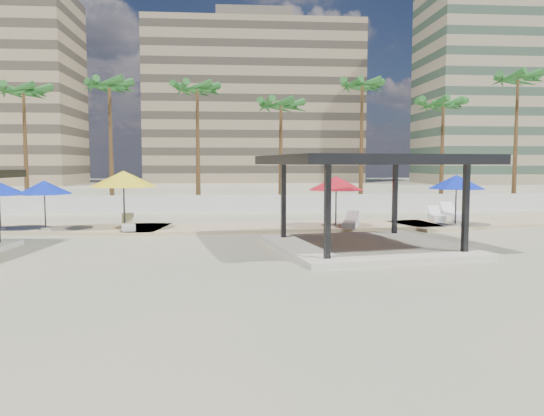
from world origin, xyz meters
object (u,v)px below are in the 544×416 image
at_px(umbrella_c, 336,183).
at_px(lounger_d, 453,215).
at_px(lounger_a, 128,226).
at_px(lounger_b, 351,223).
at_px(lounger_c, 436,217).
at_px(pavilion_central, 367,193).

bearing_deg(umbrella_c, lounger_d, 23.78).
xyz_separation_m(umbrella_c, lounger_d, (7.46, 3.29, -1.96)).
bearing_deg(lounger_a, umbrella_c, -101.66).
distance_m(umbrella_c, lounger_d, 8.39).
xyz_separation_m(umbrella_c, lounger_b, (0.76, 0.04, -2.00)).
relative_size(lounger_c, lounger_d, 0.84).
xyz_separation_m(umbrella_c, lounger_a, (-10.14, 0.04, -2.01)).
relative_size(pavilion_central, umbrella_c, 2.37).
bearing_deg(lounger_b, lounger_d, -43.98).
bearing_deg(lounger_d, lounger_b, 118.47).
distance_m(lounger_a, lounger_b, 10.90).
xyz_separation_m(pavilion_central, lounger_d, (7.44, 8.95, -1.78)).
xyz_separation_m(lounger_b, lounger_c, (5.58, 2.85, 0.00)).
relative_size(umbrella_c, lounger_a, 1.78).
bearing_deg(lounger_b, umbrella_c, 113.35).
distance_m(pavilion_central, lounger_b, 6.03).
bearing_deg(lounger_d, lounger_a, 103.06).
bearing_deg(umbrella_c, lounger_b, 3.18).
height_order(lounger_c, lounger_d, lounger_d).
height_order(pavilion_central, lounger_b, pavilion_central).
height_order(lounger_a, lounger_c, lounger_c).
height_order(umbrella_c, lounger_a, umbrella_c).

